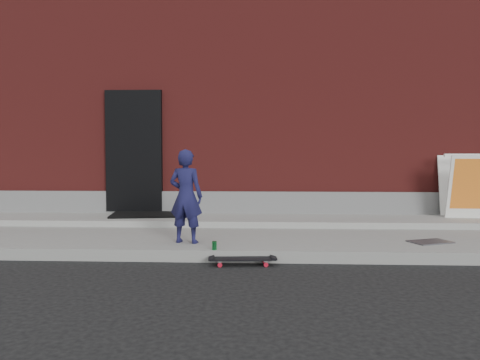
# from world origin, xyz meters

# --- Properties ---
(ground) EXTENTS (80.00, 80.00, 0.00)m
(ground) POSITION_xyz_m (0.00, 0.00, 0.00)
(ground) COLOR black
(ground) RESTS_ON ground
(sidewalk) EXTENTS (20.00, 3.00, 0.15)m
(sidewalk) POSITION_xyz_m (0.00, 1.50, 0.07)
(sidewalk) COLOR gray
(sidewalk) RESTS_ON ground
(apron) EXTENTS (20.00, 1.20, 0.10)m
(apron) POSITION_xyz_m (0.00, 2.40, 0.20)
(apron) COLOR gray
(apron) RESTS_ON sidewalk
(building) EXTENTS (20.00, 8.10, 5.00)m
(building) POSITION_xyz_m (-0.00, 6.99, 2.50)
(building) COLOR maroon
(building) RESTS_ON ground
(child) EXTENTS (0.51, 0.39, 1.25)m
(child) POSITION_xyz_m (-1.23, 0.51, 0.78)
(child) COLOR #171741
(child) RESTS_ON sidewalk
(skateboard) EXTENTS (0.80, 0.27, 0.09)m
(skateboard) POSITION_xyz_m (-0.44, -0.12, 0.07)
(skateboard) COLOR #B41226
(skateboard) RESTS_ON ground
(pizza_sign) EXTENTS (0.70, 0.81, 1.10)m
(pizza_sign) POSITION_xyz_m (3.27, 2.57, 0.80)
(pizza_sign) COLOR white
(pizza_sign) RESTS_ON apron
(soda_can) EXTENTS (0.07, 0.07, 0.11)m
(soda_can) POSITION_xyz_m (-0.80, 0.05, 0.20)
(soda_can) COLOR #198036
(soda_can) RESTS_ON sidewalk
(doormat) EXTENTS (1.31, 1.12, 0.03)m
(doormat) POSITION_xyz_m (-2.30, 2.61, 0.27)
(doormat) COLOR black
(doormat) RESTS_ON apron
(utility_plate) EXTENTS (0.62, 0.52, 0.02)m
(utility_plate) POSITION_xyz_m (2.05, 0.68, 0.16)
(utility_plate) COLOR #4E4D52
(utility_plate) RESTS_ON sidewalk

